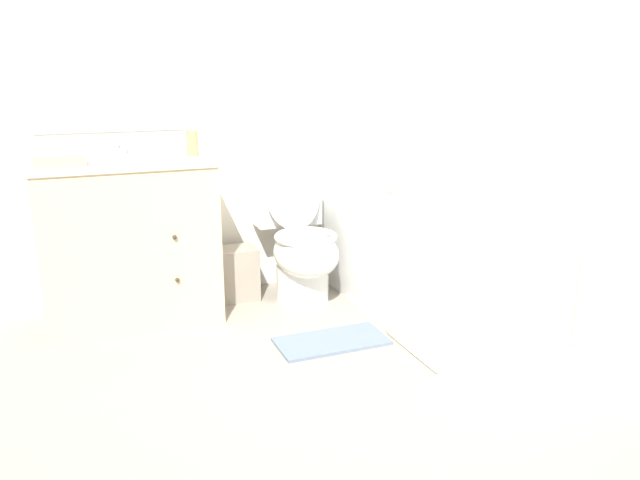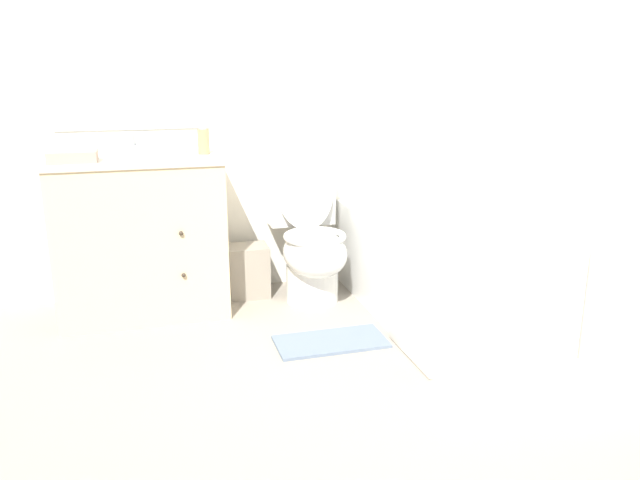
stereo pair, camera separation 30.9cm
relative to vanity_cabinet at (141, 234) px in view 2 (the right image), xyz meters
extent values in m
plane|color=gray|center=(0.78, -1.44, -0.46)|extent=(14.00, 14.00, 0.00)
cube|color=white|center=(0.78, 0.29, 0.79)|extent=(8.00, 0.05, 2.50)
cube|color=#B2BCC6|center=(0.00, 0.26, 1.03)|extent=(0.86, 0.01, 0.93)
cube|color=white|center=(2.04, -0.58, 0.79)|extent=(0.05, 2.71, 2.50)
cube|color=beige|center=(0.00, 0.00, -0.02)|extent=(0.91, 0.54, 0.87)
cube|color=beige|center=(0.00, 0.00, 0.43)|extent=(0.93, 0.56, 0.03)
cylinder|color=white|center=(0.00, 0.00, 0.39)|extent=(0.29, 0.29, 0.10)
sphere|color=#382D23|center=(0.20, -0.28, 0.06)|extent=(0.02, 0.02, 0.02)
sphere|color=#382D23|center=(0.20, -0.28, -0.17)|extent=(0.02, 0.02, 0.02)
cylinder|color=silver|center=(0.00, 0.18, 0.46)|extent=(0.04, 0.04, 0.04)
cylinder|color=silver|center=(0.00, 0.14, 0.52)|extent=(0.02, 0.11, 0.09)
cylinder|color=silver|center=(-0.06, 0.18, 0.46)|extent=(0.03, 0.03, 0.04)
cylinder|color=silver|center=(0.05, 0.18, 0.46)|extent=(0.03, 0.03, 0.04)
cylinder|color=white|center=(0.97, -0.11, -0.34)|extent=(0.31, 0.31, 0.23)
ellipsoid|color=white|center=(0.97, -0.17, -0.14)|extent=(0.37, 0.49, 0.28)
torus|color=white|center=(0.97, -0.17, -0.04)|extent=(0.37, 0.37, 0.04)
cube|color=white|center=(0.97, 0.16, 0.15)|extent=(0.40, 0.18, 0.37)
ellipsoid|color=white|center=(0.97, 0.04, 0.19)|extent=(0.35, 0.14, 0.45)
cube|color=white|center=(1.62, -0.47, -0.19)|extent=(0.77, 1.48, 0.53)
cube|color=#A8ADAE|center=(1.62, -0.47, 0.07)|extent=(0.65, 1.36, 0.01)
cube|color=silver|center=(1.22, -0.98, 0.55)|extent=(0.02, 0.49, 2.00)
cube|color=gray|center=(0.61, 0.08, -0.30)|extent=(0.24, 0.21, 0.32)
cube|color=white|center=(0.21, 0.09, 0.48)|extent=(0.13, 0.12, 0.07)
ellipsoid|color=white|center=(0.21, 0.09, 0.53)|extent=(0.06, 0.03, 0.03)
cylinder|color=tan|center=(0.37, -0.01, 0.51)|extent=(0.06, 0.06, 0.14)
cylinder|color=silver|center=(0.37, -0.01, 0.60)|extent=(0.04, 0.04, 0.03)
cube|color=tan|center=(-0.30, -0.14, 0.47)|extent=(0.24, 0.17, 0.06)
cube|color=white|center=(1.45, -1.01, 0.12)|extent=(0.29, 0.25, 0.09)
cube|color=slate|center=(0.90, -0.72, -0.45)|extent=(0.57, 0.28, 0.02)
camera|label=1|loc=(-0.25, -3.44, 0.91)|focal=35.00mm
camera|label=2|loc=(0.04, -3.54, 0.91)|focal=35.00mm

